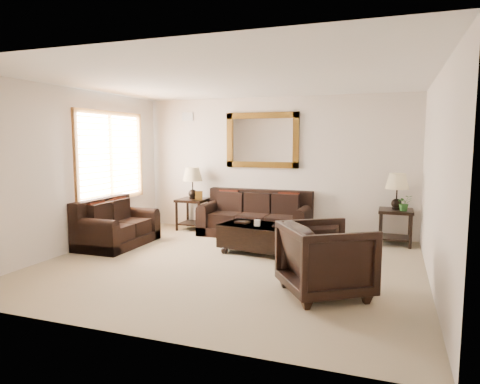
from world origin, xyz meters
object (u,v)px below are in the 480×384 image
at_px(loveseat, 115,228).
at_px(end_table_left, 193,189).
at_px(end_table_right, 397,198).
at_px(coffee_table, 262,235).
at_px(sofa, 256,219).
at_px(armchair, 326,256).

height_order(loveseat, end_table_left, end_table_left).
distance_m(end_table_left, end_table_right, 3.97).
xyz_separation_m(end_table_left, coffee_table, (1.90, -1.33, -0.56)).
distance_m(loveseat, end_table_right, 5.00).
height_order(sofa, loveseat, sofa).
relative_size(sofa, loveseat, 1.45).
bearing_deg(end_table_right, coffee_table, -147.14).
xyz_separation_m(loveseat, end_table_right, (4.67, 1.71, 0.53)).
xyz_separation_m(loveseat, coffee_table, (2.60, 0.37, -0.02)).
xyz_separation_m(loveseat, end_table_left, (0.70, 1.70, 0.54)).
bearing_deg(sofa, coffee_table, -68.12).
height_order(end_table_right, armchair, end_table_right).
relative_size(end_table_left, coffee_table, 0.88).
height_order(loveseat, end_table_right, end_table_right).
bearing_deg(coffee_table, loveseat, -162.49).
bearing_deg(end_table_left, end_table_right, 0.08).
bearing_deg(armchair, coffee_table, 5.07).
bearing_deg(armchair, sofa, -1.37).
bearing_deg(coffee_table, end_table_right, 42.29).
height_order(sofa, coffee_table, sofa).
bearing_deg(sofa, end_table_right, 2.01).
xyz_separation_m(end_table_left, armchair, (3.18, -2.95, -0.36)).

